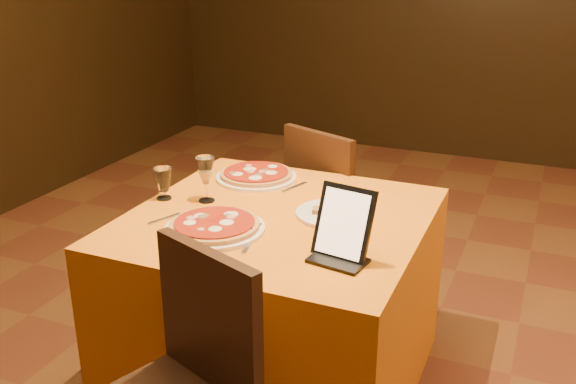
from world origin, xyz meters
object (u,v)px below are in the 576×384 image
at_px(chair_main_far, 343,212).
at_px(tablet, 344,223).
at_px(pizza_near, 215,227).
at_px(water_glass, 163,184).
at_px(wine_glass, 206,179).
at_px(main_table, 279,301).
at_px(pizza_far, 256,175).

distance_m(chair_main_far, tablet, 1.17).
distance_m(pizza_near, tablet, 0.50).
distance_m(pizza_near, water_glass, 0.40).
bearing_deg(pizza_near, water_glass, 150.32).
xyz_separation_m(wine_glass, tablet, (0.66, -0.25, 0.03)).
bearing_deg(pizza_near, wine_glass, 125.40).
relative_size(water_glass, tablet, 0.53).
distance_m(main_table, chair_main_far, 0.81).
distance_m(chair_main_far, pizza_near, 1.08).
xyz_separation_m(main_table, chair_main_far, (0.00, 0.81, 0.08)).
bearing_deg(pizza_far, pizza_near, -79.51).
relative_size(pizza_far, water_glass, 2.74).
distance_m(chair_main_far, water_glass, 1.03).
height_order(main_table, wine_glass, wine_glass).
relative_size(main_table, pizza_far, 3.08).
xyz_separation_m(chair_main_far, wine_glass, (-0.32, -0.78, 0.39)).
height_order(main_table, pizza_near, pizza_near).
bearing_deg(wine_glass, pizza_far, 78.38).
bearing_deg(main_table, tablet, -34.50).
distance_m(main_table, pizza_near, 0.47).
height_order(pizza_far, wine_glass, wine_glass).
xyz_separation_m(main_table, wine_glass, (-0.32, 0.02, 0.47)).
height_order(chair_main_far, pizza_near, chair_main_far).
height_order(chair_main_far, pizza_far, chair_main_far).
bearing_deg(main_table, wine_glass, 176.02).
relative_size(chair_main_far, pizza_near, 2.50).
relative_size(wine_glass, tablet, 0.78).
height_order(main_table, tablet, tablet).
distance_m(chair_main_far, pizza_far, 0.61).
relative_size(chair_main_far, wine_glass, 4.79).
bearing_deg(pizza_near, chair_main_far, 81.46).
bearing_deg(water_glass, chair_main_far, 59.05).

